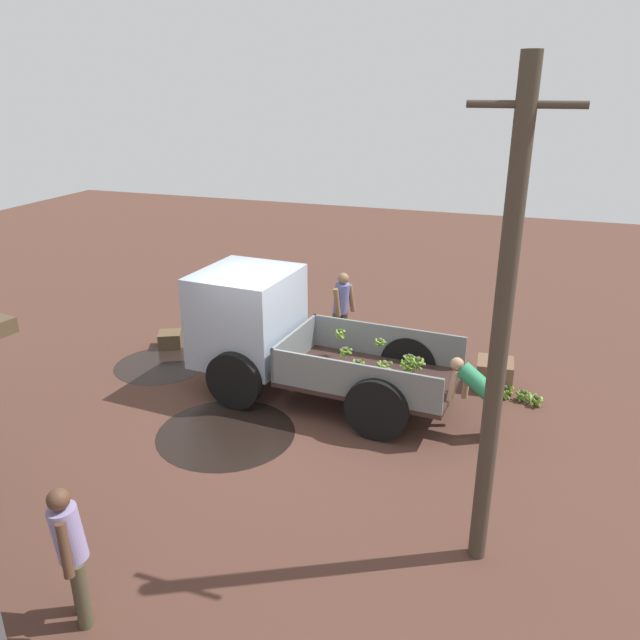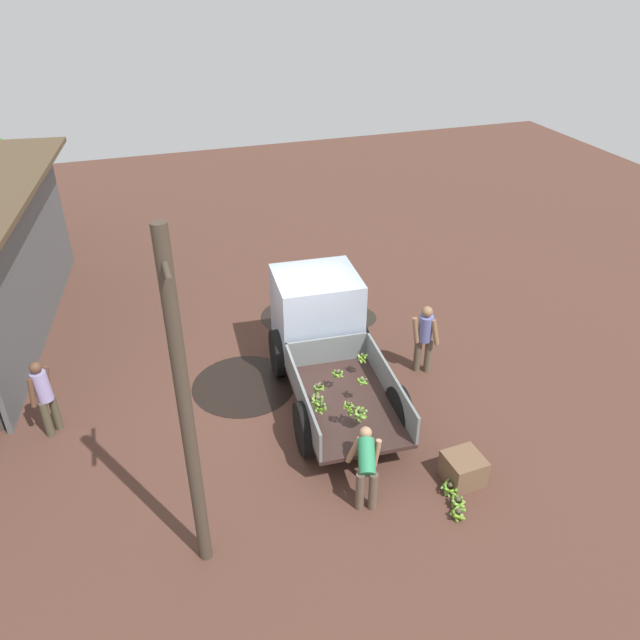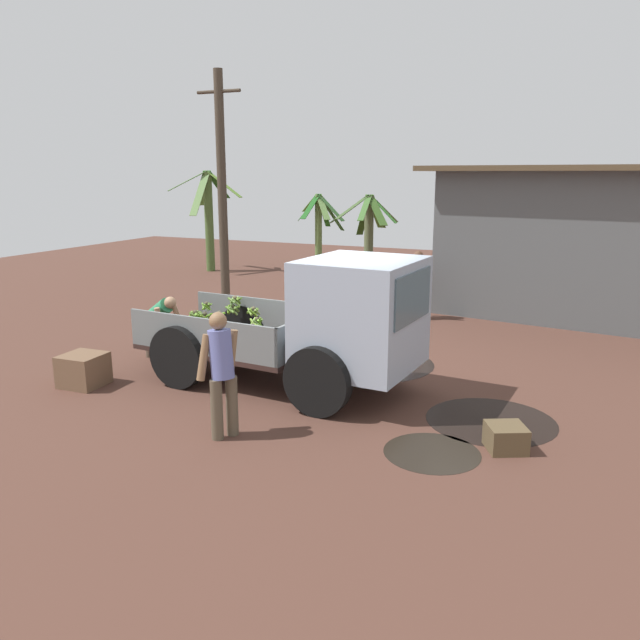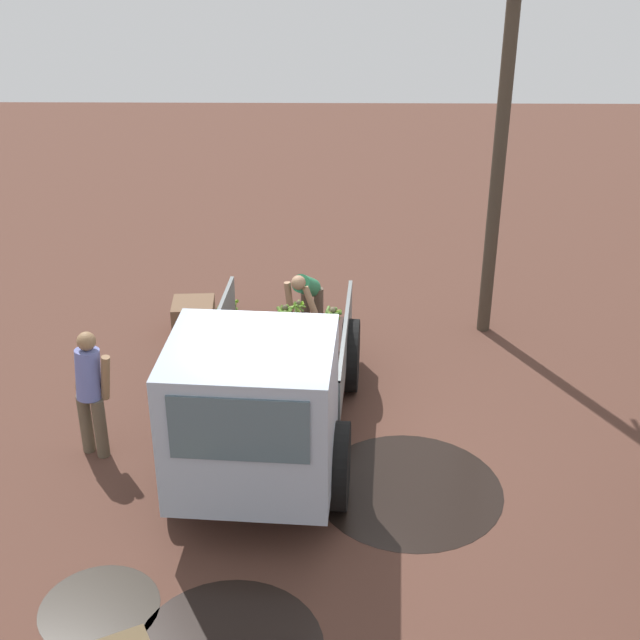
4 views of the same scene
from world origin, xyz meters
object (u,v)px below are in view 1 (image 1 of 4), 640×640
(wooden_crate_0, at_px, (494,374))
(person_bystander_near_shed, at_px, (70,550))
(cargo_truck, at_px, (270,329))
(banana_bunch_on_ground_0, at_px, (523,395))
(banana_bunch_on_ground_2, at_px, (536,399))
(person_foreground_visitor, at_px, (341,307))
(utility_pole, at_px, (501,335))
(wooden_crate_1, at_px, (170,339))
(banana_bunch_on_ground_1, at_px, (505,390))
(person_worker_loading, at_px, (477,392))

(wooden_crate_0, bearing_deg, person_bystander_near_shed, 62.17)
(cargo_truck, height_order, banana_bunch_on_ground_0, cargo_truck)
(banana_bunch_on_ground_0, xyz_separation_m, banana_bunch_on_ground_2, (-0.21, 0.11, 0.00))
(person_foreground_visitor, relative_size, banana_bunch_on_ground_0, 6.01)
(utility_pole, relative_size, banana_bunch_on_ground_2, 19.71)
(banana_bunch_on_ground_2, bearing_deg, person_bystander_near_shed, 55.55)
(cargo_truck, distance_m, wooden_crate_0, 4.08)
(wooden_crate_0, height_order, wooden_crate_1, wooden_crate_0)
(cargo_truck, relative_size, wooden_crate_0, 7.39)
(banana_bunch_on_ground_1, distance_m, wooden_crate_1, 6.71)
(banana_bunch_on_ground_1, bearing_deg, wooden_crate_0, -58.70)
(utility_pole, height_order, person_bystander_near_shed, utility_pole)
(banana_bunch_on_ground_2, bearing_deg, banana_bunch_on_ground_1, -14.37)
(person_foreground_visitor, bearing_deg, banana_bunch_on_ground_1, 8.19)
(cargo_truck, xyz_separation_m, utility_pole, (-3.94, 3.16, 1.64))
(person_worker_loading, height_order, wooden_crate_0, person_worker_loading)
(person_bystander_near_shed, xyz_separation_m, banana_bunch_on_ground_0, (-4.07, -6.35, -0.76))
(banana_bunch_on_ground_0, bearing_deg, banana_bunch_on_ground_2, 152.76)
(utility_pole, xyz_separation_m, banana_bunch_on_ground_0, (-0.36, -4.08, -2.64))
(cargo_truck, distance_m, wooden_crate_1, 3.05)
(wooden_crate_0, xyz_separation_m, wooden_crate_1, (6.49, 0.29, -0.10))
(person_bystander_near_shed, xyz_separation_m, banana_bunch_on_ground_2, (-4.28, -6.24, -0.76))
(cargo_truck, distance_m, banana_bunch_on_ground_2, 4.68)
(person_bystander_near_shed, height_order, banana_bunch_on_ground_1, person_bystander_near_shed)
(utility_pole, xyz_separation_m, banana_bunch_on_ground_1, (-0.05, -4.10, -2.61))
(cargo_truck, distance_m, person_bystander_near_shed, 5.44)
(banana_bunch_on_ground_1, bearing_deg, banana_bunch_on_ground_0, 175.71)
(banana_bunch_on_ground_2, bearing_deg, person_worker_loading, 54.35)
(banana_bunch_on_ground_2, bearing_deg, wooden_crate_1, -1.53)
(banana_bunch_on_ground_0, xyz_separation_m, wooden_crate_0, (0.52, -0.38, 0.14))
(cargo_truck, xyz_separation_m, banana_bunch_on_ground_2, (-4.50, -0.81, -1.00))
(person_bystander_near_shed, bearing_deg, utility_pole, 163.83)
(person_worker_loading, xyz_separation_m, wooden_crate_0, (-0.17, -1.74, -0.47))
(banana_bunch_on_ground_0, bearing_deg, person_bystander_near_shed, 57.34)
(person_foreground_visitor, relative_size, person_bystander_near_shed, 1.03)
(banana_bunch_on_ground_2, height_order, wooden_crate_0, wooden_crate_0)
(utility_pole, distance_m, person_bystander_near_shed, 4.74)
(utility_pole, relative_size, wooden_crate_0, 8.67)
(person_foreground_visitor, xyz_separation_m, banana_bunch_on_ground_1, (-3.33, 1.12, -0.76))
(person_bystander_near_shed, xyz_separation_m, banana_bunch_on_ground_1, (-3.77, -6.37, -0.73))
(person_foreground_visitor, height_order, wooden_crate_0, person_foreground_visitor)
(person_bystander_near_shed, bearing_deg, person_worker_loading, -171.75)
(person_bystander_near_shed, bearing_deg, banana_bunch_on_ground_0, -170.26)
(cargo_truck, height_order, utility_pole, utility_pole)
(banana_bunch_on_ground_0, bearing_deg, person_worker_loading, 63.25)
(utility_pole, height_order, banana_bunch_on_ground_2, utility_pole)
(wooden_crate_0, bearing_deg, cargo_truck, 18.94)
(wooden_crate_1, bearing_deg, wooden_crate_0, -177.40)
(banana_bunch_on_ground_1, relative_size, wooden_crate_1, 0.70)
(person_bystander_near_shed, relative_size, wooden_crate_0, 2.54)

